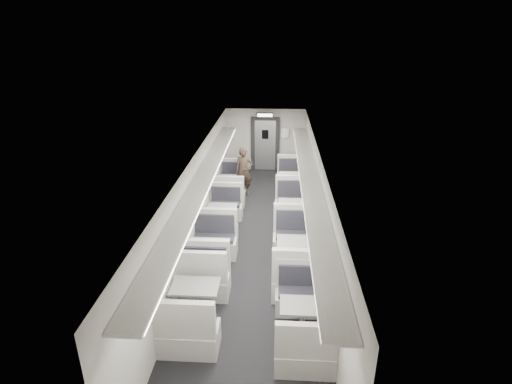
# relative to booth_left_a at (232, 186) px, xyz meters

# --- Properties ---
(room) EXTENTS (3.24, 12.24, 2.64)m
(room) POSITION_rel_booth_left_a_xyz_m (1.00, -3.20, 0.85)
(room) COLOR black
(room) RESTS_ON ground
(booth_left_a) EXTENTS (0.96, 1.95, 1.04)m
(booth_left_a) POSITION_rel_booth_left_a_xyz_m (0.00, 0.00, 0.00)
(booth_left_a) COLOR beige
(booth_left_a) RESTS_ON room
(booth_left_b) EXTENTS (0.96, 1.95, 1.04)m
(booth_left_b) POSITION_rel_booth_left_a_xyz_m (0.00, -2.33, 0.00)
(booth_left_b) COLOR beige
(booth_left_b) RESTS_ON room
(booth_left_c) EXTENTS (1.08, 2.18, 1.17)m
(booth_left_c) POSITION_rel_booth_left_a_xyz_m (0.00, -4.53, 0.04)
(booth_left_c) COLOR beige
(booth_left_c) RESTS_ON room
(booth_left_d) EXTENTS (1.08, 2.19, 1.17)m
(booth_left_d) POSITION_rel_booth_left_a_xyz_m (0.00, -6.07, 0.04)
(booth_left_d) COLOR beige
(booth_left_d) RESTS_ON room
(booth_right_a) EXTENTS (1.02, 2.07, 1.11)m
(booth_right_a) POSITION_rel_booth_left_a_xyz_m (2.00, 0.28, 0.02)
(booth_right_a) COLOR beige
(booth_right_a) RESTS_ON room
(booth_right_b) EXTENTS (1.11, 2.24, 1.20)m
(booth_right_b) POSITION_rel_booth_left_a_xyz_m (2.00, -2.19, 0.05)
(booth_right_b) COLOR beige
(booth_right_b) RESTS_ON room
(booth_right_c) EXTENTS (1.16, 2.34, 1.25)m
(booth_right_c) POSITION_rel_booth_left_a_xyz_m (2.00, -4.40, 0.07)
(booth_right_c) COLOR beige
(booth_right_c) RESTS_ON room
(booth_right_d) EXTENTS (0.99, 2.01, 1.07)m
(booth_right_d) POSITION_rel_booth_left_a_xyz_m (2.00, -6.44, 0.01)
(booth_right_d) COLOR beige
(booth_right_d) RESTS_ON room
(passenger) EXTENTS (0.63, 0.44, 1.62)m
(passenger) POSITION_rel_booth_left_a_xyz_m (0.38, 0.22, 0.46)
(passenger) COLOR black
(passenger) RESTS_ON room
(window_a) EXTENTS (0.02, 1.18, 0.84)m
(window_a) POSITION_rel_booth_left_a_xyz_m (-0.49, 0.20, 1.00)
(window_a) COLOR black
(window_a) RESTS_ON room
(window_b) EXTENTS (0.02, 1.18, 0.84)m
(window_b) POSITION_rel_booth_left_a_xyz_m (-0.49, -2.00, 1.00)
(window_b) COLOR black
(window_b) RESTS_ON room
(window_c) EXTENTS (0.02, 1.18, 0.84)m
(window_c) POSITION_rel_booth_left_a_xyz_m (-0.49, -4.20, 1.00)
(window_c) COLOR black
(window_c) RESTS_ON room
(window_d) EXTENTS (0.02, 1.18, 0.84)m
(window_d) POSITION_rel_booth_left_a_xyz_m (-0.49, -6.40, 1.00)
(window_d) COLOR black
(window_d) RESTS_ON room
(luggage_rack_left) EXTENTS (0.46, 10.40, 0.09)m
(luggage_rack_left) POSITION_rel_booth_left_a_xyz_m (-0.24, -3.50, 1.57)
(luggage_rack_left) COLOR beige
(luggage_rack_left) RESTS_ON room
(luggage_rack_right) EXTENTS (0.46, 10.40, 0.09)m
(luggage_rack_right) POSITION_rel_booth_left_a_xyz_m (2.24, -3.50, 1.57)
(luggage_rack_right) COLOR beige
(luggage_rack_right) RESTS_ON room
(vestibule_door) EXTENTS (1.10, 0.13, 2.10)m
(vestibule_door) POSITION_rel_booth_left_a_xyz_m (1.00, 2.73, 0.69)
(vestibule_door) COLOR black
(vestibule_door) RESTS_ON room
(exit_sign) EXTENTS (0.62, 0.12, 0.16)m
(exit_sign) POSITION_rel_booth_left_a_xyz_m (1.00, 2.25, 1.93)
(exit_sign) COLOR black
(exit_sign) RESTS_ON room
(wall_notice) EXTENTS (0.32, 0.02, 0.40)m
(wall_notice) POSITION_rel_booth_left_a_xyz_m (1.75, 2.72, 1.15)
(wall_notice) COLOR white
(wall_notice) RESTS_ON room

